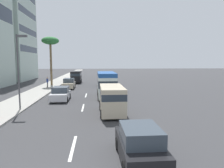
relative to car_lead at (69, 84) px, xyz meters
name	(u,v)px	position (x,y,z in m)	size (l,w,h in m)	color
ground_plane	(88,87)	(2.11, -3.16, -0.81)	(198.00, 198.00, 0.00)	#38383A
sidewalk_right	(48,87)	(2.11, 4.01, -0.73)	(162.00, 3.75, 0.15)	#9E9B93
lane_stripe_near	(73,147)	(-24.38, -3.16, -0.80)	(3.20, 0.16, 0.01)	silver
lane_stripe_mid	(83,108)	(-14.98, -3.16, -0.80)	(3.20, 0.16, 0.01)	silver
lane_stripe_far	(86,95)	(-7.57, -3.16, -0.80)	(3.20, 0.16, 0.01)	silver
car_lead	(69,84)	(0.00, 0.00, 0.00)	(4.24, 1.88, 1.71)	beige
minibus_second	(106,84)	(-9.38, -5.82, 0.94)	(6.44, 2.28, 3.19)	silver
van_third	(76,76)	(9.54, -0.38, 0.62)	(4.97, 2.14, 2.49)	black
van_fourth	(105,78)	(2.92, -6.30, 0.67)	(5.03, 2.06, 2.59)	#1E478C
car_fifth	(140,145)	(-26.18, -6.32, -0.02)	(4.07, 1.85, 1.67)	black
van_sixth	(112,98)	(-17.55, -5.80, 0.57)	(4.86, 2.07, 2.40)	beige
car_seventh	(61,94)	(-10.84, -0.36, -0.05)	(4.09, 1.96, 1.59)	silver
pedestrian_mid_block	(47,82)	(0.53, 3.70, 0.30)	(0.39, 0.35, 1.73)	#333338
palm_tree	(50,42)	(3.82, 3.67, 7.22)	(3.12, 3.12, 8.90)	brown
street_lamp	(19,64)	(-15.79, 2.42, 3.53)	(0.24, 0.97, 6.77)	#4C4C51
office_tower_far	(2,18)	(17.56, 17.80, 14.20)	(14.07, 12.47, 30.01)	#B2C6BC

